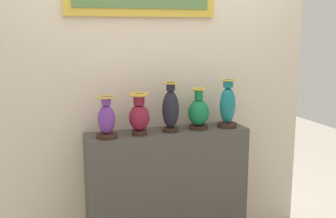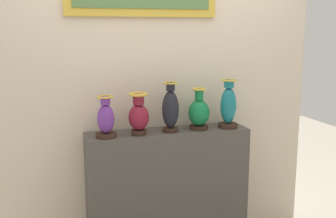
{
  "view_description": "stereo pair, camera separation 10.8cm",
  "coord_description": "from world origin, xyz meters",
  "px_view_note": "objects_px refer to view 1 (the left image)",
  "views": [
    {
      "loc": [
        -1.05,
        -3.0,
        1.81
      ],
      "look_at": [
        0.0,
        0.0,
        1.19
      ],
      "focal_mm": 44.55,
      "sensor_mm": 36.0,
      "label": 1
    },
    {
      "loc": [
        -0.95,
        -3.04,
        1.81
      ],
      "look_at": [
        0.0,
        0.0,
        1.19
      ],
      "focal_mm": 44.55,
      "sensor_mm": 36.0,
      "label": 2
    }
  ],
  "objects_px": {
    "vase_violet": "(106,120)",
    "vase_onyx": "(171,109)",
    "vase_teal": "(228,106)",
    "vase_burgundy": "(139,115)",
    "vase_emerald": "(198,112)"
  },
  "relations": [
    {
      "from": "vase_violet",
      "to": "vase_onyx",
      "type": "distance_m",
      "value": 0.51
    },
    {
      "from": "vase_violet",
      "to": "vase_teal",
      "type": "xyz_separation_m",
      "value": [
        0.99,
        0.01,
        0.04
      ]
    },
    {
      "from": "vase_burgundy",
      "to": "vase_emerald",
      "type": "height_order",
      "value": "vase_emerald"
    },
    {
      "from": "vase_violet",
      "to": "vase_emerald",
      "type": "height_order",
      "value": "vase_emerald"
    },
    {
      "from": "vase_burgundy",
      "to": "vase_teal",
      "type": "xyz_separation_m",
      "value": [
        0.74,
        0.01,
        0.02
      ]
    },
    {
      "from": "vase_emerald",
      "to": "vase_onyx",
      "type": "bearing_deg",
      "value": -177.44
    },
    {
      "from": "vase_violet",
      "to": "vase_emerald",
      "type": "relative_size",
      "value": 0.94
    },
    {
      "from": "vase_onyx",
      "to": "vase_emerald",
      "type": "bearing_deg",
      "value": 2.56
    },
    {
      "from": "vase_burgundy",
      "to": "vase_emerald",
      "type": "bearing_deg",
      "value": 3.5
    },
    {
      "from": "vase_violet",
      "to": "vase_burgundy",
      "type": "bearing_deg",
      "value": 1.36
    },
    {
      "from": "vase_onyx",
      "to": "vase_teal",
      "type": "xyz_separation_m",
      "value": [
        0.49,
        -0.01,
        -0.0
      ]
    },
    {
      "from": "vase_emerald",
      "to": "vase_teal",
      "type": "xyz_separation_m",
      "value": [
        0.25,
        -0.02,
        0.04
      ]
    },
    {
      "from": "vase_burgundy",
      "to": "vase_teal",
      "type": "bearing_deg",
      "value": 0.65
    },
    {
      "from": "vase_violet",
      "to": "vase_emerald",
      "type": "distance_m",
      "value": 0.75
    },
    {
      "from": "vase_violet",
      "to": "vase_teal",
      "type": "bearing_deg",
      "value": 0.83
    }
  ]
}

